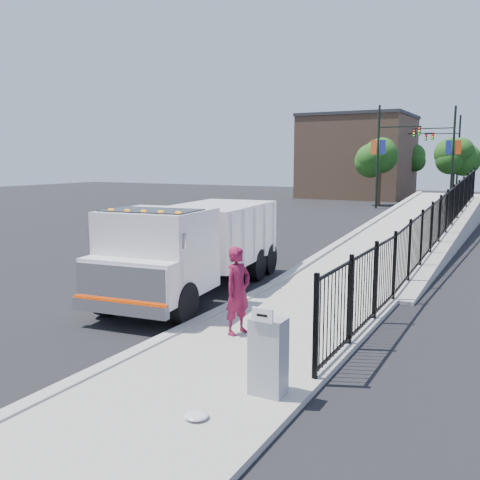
% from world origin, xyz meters
% --- Properties ---
extents(ground, '(120.00, 120.00, 0.00)m').
position_xyz_m(ground, '(0.00, 0.00, 0.00)').
color(ground, black).
rests_on(ground, ground).
extents(sidewalk, '(3.55, 12.00, 0.12)m').
position_xyz_m(sidewalk, '(1.93, -2.00, 0.06)').
color(sidewalk, '#9E998E').
rests_on(sidewalk, ground).
extents(curb, '(0.30, 12.00, 0.16)m').
position_xyz_m(curb, '(0.00, -2.00, 0.08)').
color(curb, '#ADAAA3').
rests_on(curb, ground).
extents(ramp, '(3.95, 24.06, 3.19)m').
position_xyz_m(ramp, '(2.12, 16.00, 0.00)').
color(ramp, '#9E998E').
rests_on(ramp, ground).
extents(iron_fence, '(0.10, 28.00, 1.80)m').
position_xyz_m(iron_fence, '(3.55, 12.00, 0.90)').
color(iron_fence, black).
rests_on(iron_fence, ground).
extents(truck, '(3.35, 8.00, 2.66)m').
position_xyz_m(truck, '(-1.73, 2.28, 1.50)').
color(truck, black).
rests_on(truck, ground).
extents(worker, '(0.61, 0.79, 1.90)m').
position_xyz_m(worker, '(1.24, -0.52, 1.07)').
color(worker, maroon).
rests_on(worker, sidewalk).
extents(utility_cabinet, '(0.55, 0.40, 1.25)m').
position_xyz_m(utility_cabinet, '(3.10, -2.92, 0.75)').
color(utility_cabinet, gray).
rests_on(utility_cabinet, sidewalk).
extents(arrow_sign, '(0.35, 0.04, 0.22)m').
position_xyz_m(arrow_sign, '(3.10, -3.14, 1.48)').
color(arrow_sign, white).
rests_on(arrow_sign, utility_cabinet).
extents(debris, '(0.36, 0.36, 0.09)m').
position_xyz_m(debris, '(2.54, -4.18, 0.17)').
color(debris, silver).
rests_on(debris, sidewalk).
extents(light_pole_0, '(3.77, 0.22, 8.00)m').
position_xyz_m(light_pole_0, '(-3.69, 32.04, 4.36)').
color(light_pole_0, black).
rests_on(light_pole_0, ground).
extents(light_pole_1, '(3.78, 0.22, 8.00)m').
position_xyz_m(light_pole_1, '(0.82, 35.27, 4.36)').
color(light_pole_1, black).
rests_on(light_pole_1, ground).
extents(light_pole_2, '(3.77, 0.22, 8.00)m').
position_xyz_m(light_pole_2, '(-4.45, 43.29, 4.36)').
color(light_pole_2, black).
rests_on(light_pole_2, ground).
extents(light_pole_3, '(3.77, 0.22, 8.00)m').
position_xyz_m(light_pole_3, '(0.13, 45.00, 4.36)').
color(light_pole_3, black).
rests_on(light_pole_3, ground).
extents(tree_0, '(2.97, 2.97, 5.49)m').
position_xyz_m(tree_0, '(-4.40, 34.30, 3.96)').
color(tree_0, '#382314').
rests_on(tree_0, ground).
extents(tree_1, '(2.55, 2.55, 5.27)m').
position_xyz_m(tree_1, '(0.78, 38.74, 3.94)').
color(tree_1, '#382314').
rests_on(tree_1, ground).
extents(tree_2, '(2.48, 2.48, 5.24)m').
position_xyz_m(tree_2, '(-4.24, 47.67, 3.94)').
color(tree_2, '#382314').
rests_on(tree_2, ground).
extents(building, '(10.00, 10.00, 8.00)m').
position_xyz_m(building, '(-9.00, 44.00, 4.00)').
color(building, '#8C664C').
rests_on(building, ground).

